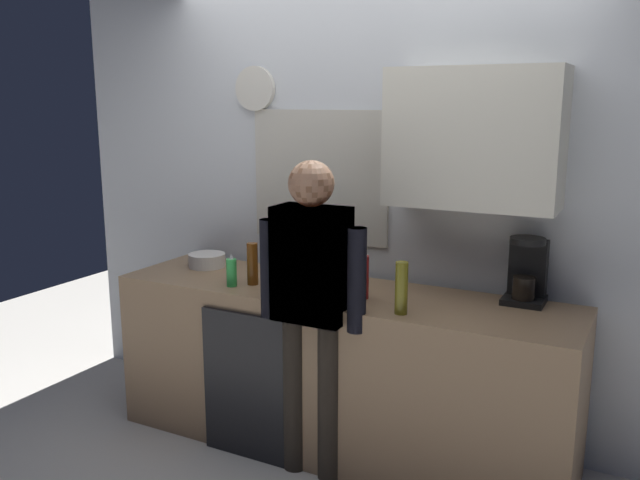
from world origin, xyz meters
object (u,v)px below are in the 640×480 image
Objects in this scene: mixing_bowl at (207,260)px; person_at_sink at (312,295)px; dish_soap at (232,272)px; potted_plant at (318,255)px; person_guest at (312,295)px; bottle_amber_beer at (252,264)px; coffee_maker at (527,273)px; bottle_dark_sauce at (343,273)px; bottle_olive_oil at (401,288)px; cup_terracotta_mug at (294,272)px; bottle_red_vinegar at (363,277)px.

person_at_sink is at bearing -23.07° from mixing_bowl.
mixing_bowl is at bearing 143.22° from dish_soap.
person_guest is (0.22, -0.49, -0.07)m from potted_plant.
dish_soap is (-0.33, -0.38, -0.05)m from potted_plant.
person_at_sink reaches higher than bottle_amber_beer.
dish_soap is (-1.46, -0.44, -0.07)m from coffee_maker.
bottle_amber_beer is (-1.37, -0.36, -0.03)m from coffee_maker.
coffee_maker is 0.92m from bottle_dark_sauce.
bottle_olive_oil is 1.09× the size of potted_plant.
cup_terracotta_mug is at bearing -2.80° from mixing_bowl.
bottle_dark_sauce is at bearing -4.45° from mixing_bowl.
cup_terracotta_mug is at bearing 172.43° from bottle_dark_sauce.
person_at_sink is (-0.02, -0.32, -0.03)m from bottle_dark_sauce.
bottle_dark_sauce is (0.48, 0.13, -0.03)m from bottle_amber_beer.
cup_terracotta_mug is (0.16, 0.17, -0.07)m from bottle_amber_beer.
coffee_maker reaches higher than bottle_amber_beer.
bottle_olive_oil is 0.76m from potted_plant.
person_at_sink is (0.55, -0.11, -0.02)m from dish_soap.
coffee_maker is at bearing 44.68° from person_at_sink.
bottle_red_vinegar is at bearing -8.42° from mixing_bowl.
coffee_maker is 1.24m from cup_terracotta_mug.
bottle_red_vinegar is 1.00× the size of mixing_bowl.
dish_soap is at bearing -163.03° from coffee_maker.
dish_soap is 0.11× the size of person_guest.
potted_plant is at bearing 50.07° from bottle_amber_beer.
bottle_dark_sauce is 0.32m from person_at_sink.
mixing_bowl is 0.72m from potted_plant.
bottle_red_vinegar is at bearing -33.42° from potted_plant.
bottle_olive_oil is 0.16× the size of person_at_sink.
person_guest reaches higher than cup_terracotta_mug.
mixing_bowl is 0.14× the size of person_guest.
bottle_amber_beer reaches higher than bottle_red_vinegar.
cup_terracotta_mug is 0.06× the size of person_guest.
mixing_bowl is at bearing -175.02° from coffee_maker.
person_at_sink is at bearing -22.45° from bottle_amber_beer.
person_at_sink reaches higher than bottle_red_vinegar.
bottle_olive_oil is 2.72× the size of cup_terracotta_mug.
person_guest reaches higher than dish_soap.
bottle_olive_oil reaches higher than potted_plant.
person_at_sink is (0.31, -0.36, 0.01)m from cup_terracotta_mug.
person_at_sink is at bearing -92.96° from bottle_dark_sauce.
bottle_dark_sauce is (-0.41, 0.23, -0.04)m from bottle_olive_oil.
bottle_red_vinegar is at bearing -156.52° from coffee_maker.
bottle_amber_beer and potted_plant have the same top height.
bottle_dark_sauce is (-0.15, 0.09, -0.02)m from bottle_red_vinegar.
person_at_sink is (-0.91, -0.56, -0.09)m from coffee_maker.
person_at_sink is (0.22, -0.49, -0.07)m from potted_plant.
cup_terracotta_mug is at bearing 46.77° from dish_soap.
dish_soap is (-0.56, -0.21, -0.01)m from bottle_dark_sauce.
bottle_dark_sauce is 0.11× the size of person_guest.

